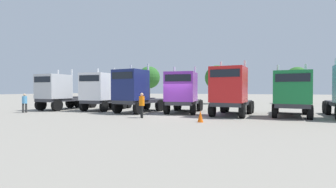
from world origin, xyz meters
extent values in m
plane|color=gray|center=(0.00, 0.00, 0.00)|extent=(200.00, 200.00, 0.00)
cube|color=#333338|center=(-12.70, 2.61, 1.02)|extent=(2.65, 6.21, 0.30)
cube|color=#B7BABF|center=(-12.83, 0.84, 2.35)|extent=(2.58, 2.70, 2.36)
cube|color=black|center=(-12.93, -0.44, 3.01)|extent=(2.10, 0.20, 0.55)
cylinder|color=silver|center=(-11.78, 2.18, 2.65)|extent=(0.19, 0.19, 2.96)
cylinder|color=silver|center=(-13.67, 2.32, 2.65)|extent=(0.19, 0.19, 2.96)
cylinder|color=#333338|center=(-12.60, 3.94, 1.23)|extent=(1.18, 1.18, 0.12)
cylinder|color=black|center=(-11.78, 0.20, 0.56)|extent=(0.43, 1.14, 1.12)
cylinder|color=black|center=(-13.97, 0.37, 0.56)|extent=(0.43, 1.14, 1.12)
cylinder|color=black|center=(-11.49, 3.95, 0.56)|extent=(0.43, 1.14, 1.12)
cylinder|color=black|center=(-13.69, 4.12, 0.56)|extent=(0.43, 1.14, 1.12)
cylinder|color=black|center=(-11.41, 5.05, 0.56)|extent=(0.43, 1.14, 1.12)
cylinder|color=black|center=(-13.60, 5.21, 0.56)|extent=(0.43, 1.14, 1.12)
cube|color=#333338|center=(-8.30, 3.36, 0.91)|extent=(2.33, 6.06, 0.30)
cube|color=white|center=(-8.26, 1.65, 2.33)|extent=(2.46, 2.64, 2.54)
cube|color=black|center=(-8.24, 0.33, 3.08)|extent=(2.10, 0.09, 0.55)
cylinder|color=silver|center=(-7.35, 3.11, 2.63)|extent=(0.18, 0.18, 3.14)
cylinder|color=silver|center=(-9.25, 3.07, 2.63)|extent=(0.18, 0.18, 3.14)
cylinder|color=#333338|center=(-8.33, 4.68, 1.12)|extent=(1.12, 1.12, 0.12)
cylinder|color=black|center=(-7.15, 1.08, 0.50)|extent=(0.37, 1.02, 1.01)
cylinder|color=black|center=(-9.35, 1.03, 0.50)|extent=(0.37, 1.02, 1.01)
cylinder|color=black|center=(-7.23, 4.78, 0.50)|extent=(0.37, 1.02, 1.01)
cylinder|color=black|center=(-9.43, 4.74, 0.50)|extent=(0.37, 1.02, 1.01)
cylinder|color=black|center=(-7.26, 5.88, 0.50)|extent=(0.37, 1.02, 1.01)
cylinder|color=black|center=(-9.46, 5.84, 0.50)|extent=(0.37, 1.02, 1.01)
cube|color=#333338|center=(-3.89, 2.32, 0.99)|extent=(3.06, 6.03, 0.30)
cube|color=navy|center=(-4.16, 0.59, 2.43)|extent=(2.72, 2.62, 2.59)
cube|color=black|center=(-4.33, -0.55, 3.20)|extent=(2.08, 0.36, 0.55)
cylinder|color=silver|center=(-3.02, 1.72, 2.73)|extent=(0.21, 0.21, 3.19)
cylinder|color=silver|center=(-4.90, 2.01, 2.73)|extent=(0.21, 0.21, 3.19)
cylinder|color=#333338|center=(-3.69, 3.57, 1.20)|extent=(1.26, 1.26, 0.12)
cylinder|color=black|center=(-3.14, -0.01, 0.55)|extent=(0.51, 1.13, 1.09)
cylinder|color=black|center=(-5.31, 0.33, 0.55)|extent=(0.51, 1.13, 1.09)
cylinder|color=black|center=(-2.61, 3.41, 0.55)|extent=(0.51, 1.13, 1.09)
cylinder|color=black|center=(-4.78, 3.75, 0.55)|extent=(0.51, 1.13, 1.09)
cylinder|color=black|center=(-2.44, 4.50, 0.55)|extent=(0.51, 1.13, 1.09)
cylinder|color=black|center=(-4.61, 4.84, 0.55)|extent=(0.51, 1.13, 1.09)
cube|color=#333338|center=(-0.07, 3.29, 0.92)|extent=(2.60, 5.93, 0.30)
cube|color=purple|center=(0.04, 1.66, 2.29)|extent=(2.57, 2.69, 2.42)
cube|color=black|center=(0.13, 0.38, 2.97)|extent=(2.10, 0.19, 0.55)
cylinder|color=silver|center=(0.89, 3.14, 2.59)|extent=(0.19, 0.19, 3.02)
cylinder|color=silver|center=(-1.01, 3.01, 2.59)|extent=(0.19, 0.19, 3.02)
cylinder|color=#333338|center=(-0.16, 4.56, 1.13)|extent=(1.17, 1.17, 0.12)
cylinder|color=black|center=(1.18, 1.18, 0.51)|extent=(0.42, 1.05, 1.02)
cylinder|color=black|center=(-1.02, 1.02, 0.51)|extent=(0.42, 1.05, 1.02)
cylinder|color=black|center=(0.93, 4.66, 0.51)|extent=(0.42, 1.05, 1.02)
cylinder|color=black|center=(-1.26, 4.50, 0.51)|extent=(0.42, 1.05, 1.02)
cylinder|color=black|center=(0.85, 5.75, 0.51)|extent=(0.42, 1.05, 1.02)
cylinder|color=black|center=(-1.34, 5.60, 0.51)|extent=(0.42, 1.05, 1.02)
cube|color=#333338|center=(4.21, 2.38, 0.95)|extent=(2.93, 5.98, 0.30)
cube|color=red|center=(4.01, 0.79, 2.42)|extent=(2.71, 2.82, 2.63)
cube|color=black|center=(3.84, -0.49, 3.20)|extent=(2.09, 0.31, 0.55)
cylinder|color=silver|center=(5.13, 2.07, 2.72)|extent=(0.20, 0.20, 3.23)
cylinder|color=silver|center=(3.25, 2.32, 2.72)|extent=(0.20, 0.20, 3.23)
cylinder|color=#333338|center=(4.38, 3.63, 1.16)|extent=(1.23, 1.23, 0.12)
cylinder|color=black|center=(5.02, 0.08, 0.53)|extent=(0.48, 1.09, 1.05)
cylinder|color=black|center=(2.84, 0.37, 0.53)|extent=(0.48, 1.09, 1.05)
cylinder|color=black|center=(5.47, 3.50, 0.53)|extent=(0.48, 1.09, 1.05)
cylinder|color=black|center=(3.29, 3.79, 0.53)|extent=(0.48, 1.09, 1.05)
cylinder|color=black|center=(5.62, 4.59, 0.53)|extent=(0.48, 1.09, 1.05)
cylinder|color=black|center=(3.43, 4.88, 0.53)|extent=(0.48, 1.09, 1.05)
cube|color=#333338|center=(8.56, 3.23, 0.91)|extent=(2.87, 6.27, 0.30)
cube|color=#197238|center=(8.36, 1.40, 2.22)|extent=(2.65, 2.64, 2.31)
cube|color=black|center=(8.22, 0.20, 2.84)|extent=(2.09, 0.28, 0.55)
cylinder|color=silver|center=(9.45, 2.63, 2.52)|extent=(0.20, 0.20, 2.91)
cylinder|color=silver|center=(7.56, 2.84, 2.52)|extent=(0.20, 0.20, 2.91)
cylinder|color=#333338|center=(8.71, 4.55, 1.12)|extent=(1.22, 1.22, 0.12)
cylinder|color=black|center=(9.39, 0.79, 0.51)|extent=(0.46, 1.05, 1.01)
cylinder|color=black|center=(7.21, 1.04, 0.51)|extent=(0.46, 1.05, 1.01)
cylinder|color=black|center=(9.82, 4.52, 0.51)|extent=(0.46, 1.05, 1.01)
cylinder|color=black|center=(7.63, 4.77, 0.51)|extent=(0.46, 1.05, 1.01)
cylinder|color=black|center=(9.94, 5.61, 0.51)|extent=(0.46, 1.05, 1.01)
cylinder|color=black|center=(7.76, 5.86, 0.51)|extent=(0.46, 1.05, 1.01)
cylinder|color=silver|center=(11.43, 2.82, 2.74)|extent=(0.20, 0.20, 3.23)
cylinder|color=black|center=(11.48, 4.92, 0.54)|extent=(0.45, 1.10, 1.07)
cylinder|color=black|center=(11.58, 6.01, 0.54)|extent=(0.45, 1.10, 1.07)
cylinder|color=black|center=(-1.77, -2.14, 0.44)|extent=(0.22, 0.22, 0.88)
cylinder|color=black|center=(-1.93, -1.91, 0.44)|extent=(0.22, 0.22, 0.88)
cylinder|color=orange|center=(-1.85, -2.03, 1.22)|extent=(0.56, 0.56, 0.69)
sphere|color=tan|center=(-1.85, -2.03, 1.69)|extent=(0.24, 0.24, 0.24)
cylinder|color=#2F2F2F|center=(-13.33, -1.79, 0.41)|extent=(0.18, 0.18, 0.82)
cylinder|color=#2F2F2F|center=(-13.36, -2.07, 0.41)|extent=(0.18, 0.18, 0.82)
cylinder|color=#4E97CA|center=(-13.35, -1.93, 1.14)|extent=(0.44, 0.44, 0.65)
sphere|color=tan|center=(-13.35, -1.93, 1.58)|extent=(0.22, 0.22, 0.22)
cone|color=#F2590C|center=(2.63, -2.95, 0.37)|extent=(0.36, 0.36, 0.74)
cylinder|color=#4C3823|center=(-11.22, 20.41, 1.32)|extent=(0.36, 0.36, 2.64)
sphere|color=#286023|center=(-11.22, 20.41, 4.17)|extent=(3.82, 3.82, 3.82)
cylinder|color=#4C3823|center=(0.88, 17.40, 1.18)|extent=(0.36, 0.36, 2.36)
sphere|color=#286023|center=(0.88, 17.40, 3.78)|extent=(3.56, 3.56, 3.56)
cylinder|color=#4C3823|center=(11.82, 21.70, 1.31)|extent=(0.36, 0.36, 2.62)
sphere|color=#286023|center=(11.82, 21.70, 3.85)|extent=(3.07, 3.07, 3.07)
camera|label=1|loc=(5.70, -17.77, 2.03)|focal=25.72mm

